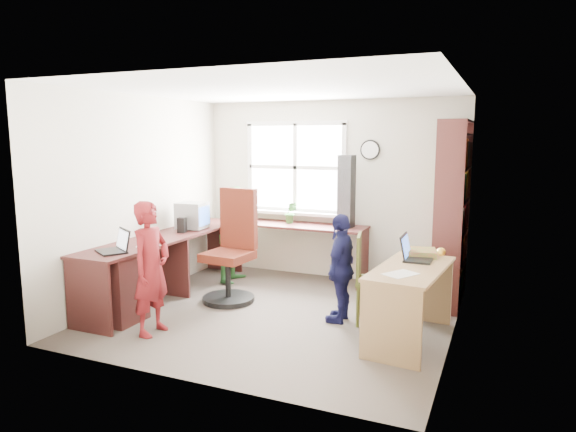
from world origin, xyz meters
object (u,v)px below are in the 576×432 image
(crt_monitor, at_px, (192,216))
(potted_plant, at_px, (291,213))
(swivel_chair, at_px, (232,253))
(l_desk, at_px, (163,268))
(right_desk, at_px, (410,287))
(cd_tower, at_px, (346,191))
(wooden_chair, at_px, (369,275))
(person_green, at_px, (237,234))
(bookshelf, at_px, (452,217))
(person_navy, at_px, (341,268))
(laptop_right, at_px, (413,254))
(person_red, at_px, (151,268))
(laptop_left, at_px, (116,247))

(crt_monitor, xyz_separation_m, potted_plant, (0.99, 0.89, -0.03))
(swivel_chair, bearing_deg, l_desk, -131.73)
(right_desk, height_order, swivel_chair, swivel_chair)
(swivel_chair, bearing_deg, cd_tower, 54.47)
(swivel_chair, distance_m, wooden_chair, 1.68)
(l_desk, height_order, person_green, person_green)
(wooden_chair, height_order, crt_monitor, crt_monitor)
(bookshelf, height_order, person_navy, bookshelf)
(swivel_chair, xyz_separation_m, laptop_right, (2.12, -0.14, 0.21))
(person_red, bearing_deg, crt_monitor, 19.75)
(person_red, bearing_deg, right_desk, -71.02)
(person_green, bearing_deg, laptop_left, 163.88)
(l_desk, relative_size, laptop_left, 6.81)
(crt_monitor, distance_m, potted_plant, 1.33)
(bookshelf, relative_size, person_navy, 1.84)
(swivel_chair, relative_size, crt_monitor, 3.51)
(potted_plant, xyz_separation_m, person_green, (-0.58, -0.45, -0.26))
(wooden_chair, distance_m, person_green, 2.19)
(bookshelf, xyz_separation_m, cd_tower, (-1.35, 0.28, 0.22))
(right_desk, relative_size, person_navy, 1.13)
(l_desk, relative_size, potted_plant, 10.04)
(l_desk, bearing_deg, person_red, -60.75)
(person_red, bearing_deg, swivel_chair, -8.86)
(laptop_right, bearing_deg, swivel_chair, 85.55)
(person_red, bearing_deg, potted_plant, -10.08)
(cd_tower, height_order, potted_plant, cd_tower)
(laptop_left, distance_m, cd_tower, 2.94)
(swivel_chair, height_order, person_green, swivel_chair)
(right_desk, distance_m, bookshelf, 1.46)
(bookshelf, height_order, laptop_right, bookshelf)
(crt_monitor, bearing_deg, wooden_chair, -14.29)
(bookshelf, bearing_deg, laptop_left, -146.43)
(potted_plant, bearing_deg, cd_tower, 0.28)
(wooden_chair, height_order, person_red, person_red)
(laptop_left, relative_size, laptop_right, 1.20)
(swivel_chair, xyz_separation_m, person_red, (-0.20, -1.24, 0.09))
(l_desk, height_order, potted_plant, potted_plant)
(right_desk, bearing_deg, crt_monitor, 171.02)
(potted_plant, distance_m, person_green, 0.78)
(potted_plant, xyz_separation_m, person_navy, (1.15, -1.38, -0.33))
(l_desk, height_order, right_desk, l_desk)
(right_desk, bearing_deg, person_red, -155.91)
(crt_monitor, height_order, potted_plant, crt_monitor)
(bookshelf, distance_m, cd_tower, 1.39)
(swivel_chair, relative_size, potted_plant, 4.46)
(crt_monitor, bearing_deg, person_navy, -17.41)
(swivel_chair, bearing_deg, wooden_chair, 1.25)
(potted_plant, relative_size, person_red, 0.22)
(l_desk, distance_m, crt_monitor, 0.98)
(right_desk, xyz_separation_m, potted_plant, (-1.90, 1.64, 0.38))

